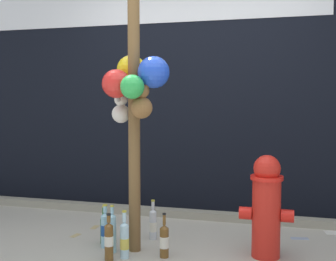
% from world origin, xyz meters
% --- Properties ---
extents(building_wall, '(10.00, 0.21, 3.92)m').
position_xyz_m(building_wall, '(-0.00, 1.69, 1.96)').
color(building_wall, black).
rests_on(building_wall, ground_plane).
extents(curb_strip, '(8.00, 0.12, 0.08)m').
position_xyz_m(curb_strip, '(0.00, 1.32, 0.04)').
color(curb_strip, gray).
rests_on(curb_strip, ground_plane).
extents(memorial_post, '(0.54, 0.50, 2.90)m').
position_xyz_m(memorial_post, '(-0.23, 0.24, 1.56)').
color(memorial_post, brown).
rests_on(memorial_post, ground_plane).
extents(fire_hydrant, '(0.41, 0.25, 0.80)m').
position_xyz_m(fire_hydrant, '(0.79, 0.40, 0.40)').
color(fire_hydrant, red).
rests_on(fire_hydrant, ground_plane).
extents(bottle_0, '(0.06, 0.06, 0.38)m').
position_xyz_m(bottle_0, '(-0.40, 0.18, 0.17)').
color(bottle_0, '#93CCE0').
rests_on(bottle_0, ground_plane).
extents(bottle_1, '(0.08, 0.08, 0.36)m').
position_xyz_m(bottle_1, '(-0.50, 0.27, 0.15)').
color(bottle_1, '#93CCE0').
rests_on(bottle_1, ground_plane).
extents(bottle_2, '(0.06, 0.06, 0.32)m').
position_xyz_m(bottle_2, '(-0.56, 0.36, 0.12)').
color(bottle_2, '#337038').
rests_on(bottle_2, ground_plane).
extents(bottle_3, '(0.07, 0.07, 0.37)m').
position_xyz_m(bottle_3, '(-0.26, 0.09, 0.14)').
color(bottle_3, '#B2DBEA').
rests_on(bottle_3, ground_plane).
extents(bottle_4, '(0.06, 0.06, 0.35)m').
position_xyz_m(bottle_4, '(-0.18, 0.57, 0.14)').
color(bottle_4, silver).
rests_on(bottle_4, ground_plane).
extents(bottle_5, '(0.07, 0.07, 0.35)m').
position_xyz_m(bottle_5, '(0.03, 0.18, 0.13)').
color(bottle_5, brown).
rests_on(bottle_5, ground_plane).
extents(bottle_6, '(0.07, 0.07, 0.36)m').
position_xyz_m(bottle_6, '(-0.36, 0.01, 0.15)').
color(bottle_6, brown).
rests_on(bottle_6, ground_plane).
extents(litter_0, '(0.06, 0.12, 0.01)m').
position_xyz_m(litter_0, '(-0.82, 0.76, 0.00)').
color(litter_0, tan).
rests_on(litter_0, ground_plane).
extents(litter_1, '(0.07, 0.12, 0.01)m').
position_xyz_m(litter_1, '(-0.89, 0.48, 0.00)').
color(litter_1, tan).
rests_on(litter_1, ground_plane).
extents(litter_2, '(0.15, 0.14, 0.01)m').
position_xyz_m(litter_2, '(1.35, 1.18, 0.00)').
color(litter_2, silver).
rests_on(litter_2, ground_plane).
extents(litter_3, '(0.16, 0.09, 0.01)m').
position_xyz_m(litter_3, '(1.06, 0.92, 0.00)').
color(litter_3, '#8C99B2').
rests_on(litter_3, ground_plane).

